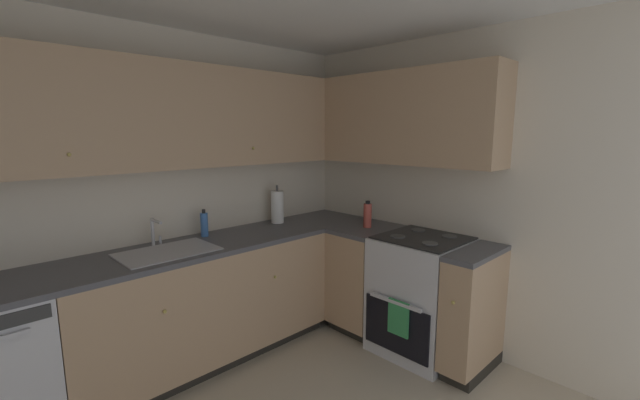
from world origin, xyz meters
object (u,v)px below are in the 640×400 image
(soap_bottle, at_px, (204,224))
(oil_bottle, at_px, (368,215))
(oven_range, at_px, (421,294))
(paper_towel_roll, at_px, (277,207))

(soap_bottle, bearing_deg, oil_bottle, -31.33)
(oven_range, height_order, soap_bottle, soap_bottle)
(soap_bottle, xyz_separation_m, oil_bottle, (1.13, -0.69, 0.01))
(paper_towel_roll, bearing_deg, oil_bottle, -57.11)
(soap_bottle, relative_size, paper_towel_roll, 0.61)
(oven_range, bearing_deg, paper_towel_roll, 110.62)
(soap_bottle, height_order, oil_bottle, oil_bottle)
(paper_towel_roll, height_order, oil_bottle, paper_towel_roll)
(oven_range, relative_size, soap_bottle, 4.95)
(oven_range, relative_size, oil_bottle, 4.66)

